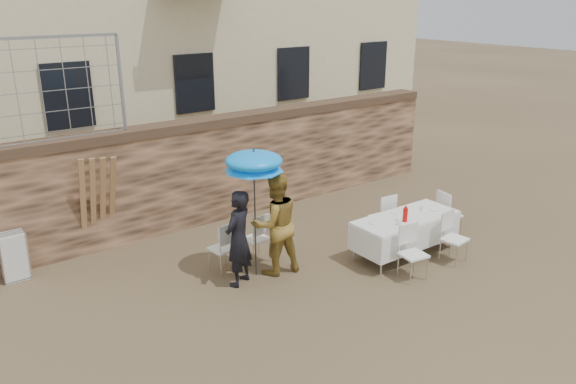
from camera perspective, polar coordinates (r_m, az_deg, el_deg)
ground at (r=8.71m, az=6.60°, el=-13.22°), size 80.00×80.00×0.00m
stone_wall at (r=12.03m, az=-9.45°, el=1.87°), size 13.00×0.50×2.20m
chain_link_fence at (r=10.63m, az=-24.78°, el=9.14°), size 3.20×0.06×1.80m
man_suit at (r=9.41m, az=-5.06°, el=-4.72°), size 0.73×0.64×1.68m
woman_dress at (r=9.75m, az=-1.30°, el=-3.24°), size 0.99×0.82×1.84m
umbrella at (r=9.27m, az=-3.49°, el=2.80°), size 1.00×1.00×2.15m
couple_chair_left at (r=9.99m, az=-6.65°, el=-5.55°), size 0.54×0.54×0.96m
couple_chair_right at (r=10.32m, az=-3.27°, el=-4.60°), size 0.51×0.51×0.96m
banquet_table at (r=10.69m, az=11.90°, el=-2.67°), size 2.10×0.85×0.78m
soda_bottle at (r=10.40m, az=11.83°, el=-2.28°), size 0.09×0.09×0.26m
table_chair_front_left at (r=9.92m, az=12.64°, el=-6.09°), size 0.55×0.55×0.96m
table_chair_front_right at (r=10.72m, az=16.57°, el=-4.48°), size 0.54×0.54×0.96m
table_chair_back at (r=11.42m, az=9.54°, el=-2.40°), size 0.53×0.53×0.96m
table_chair_side at (r=11.86m, az=16.04°, el=-2.09°), size 0.54×0.54×0.96m
chair_stack_right at (r=10.83m, az=-26.21°, el=-5.63°), size 0.46×0.40×0.92m
wood_planks at (r=11.01m, az=-18.59°, el=-1.14°), size 0.70×0.20×2.00m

